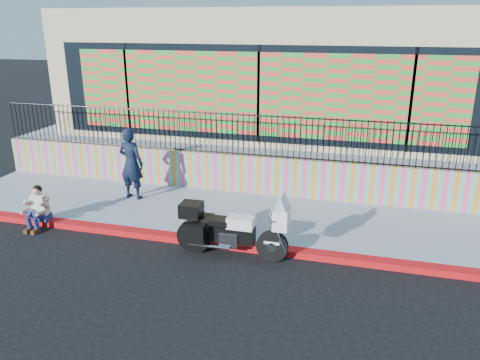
% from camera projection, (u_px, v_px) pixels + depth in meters
% --- Properties ---
extents(ground, '(90.00, 90.00, 0.00)m').
position_uv_depth(ground, '(216.00, 246.00, 10.71)').
color(ground, black).
rests_on(ground, ground).
extents(red_curb, '(16.00, 0.30, 0.15)m').
position_uv_depth(red_curb, '(216.00, 243.00, 10.69)').
color(red_curb, '#B10C15').
rests_on(red_curb, ground).
extents(sidewalk, '(16.00, 3.00, 0.15)m').
position_uv_depth(sidewalk, '(236.00, 215.00, 12.19)').
color(sidewalk, '#878DA3').
rests_on(sidewalk, ground).
extents(mural_wall, '(16.00, 0.20, 1.10)m').
position_uv_depth(mural_wall, '(251.00, 174.00, 13.45)').
color(mural_wall, '#FE4376').
rests_on(mural_wall, sidewalk).
extents(metal_fence, '(15.80, 0.04, 1.20)m').
position_uv_depth(metal_fence, '(251.00, 135.00, 13.08)').
color(metal_fence, black).
rests_on(metal_fence, mural_wall).
extents(elevated_platform, '(16.00, 10.00, 1.25)m').
position_uv_depth(elevated_platform, '(282.00, 136.00, 18.13)').
color(elevated_platform, '#878DA3').
rests_on(elevated_platform, ground).
extents(storefront_building, '(14.00, 8.06, 4.00)m').
position_uv_depth(storefront_building, '(283.00, 68.00, 17.09)').
color(storefront_building, tan).
rests_on(storefront_building, elevated_platform).
extents(police_motorcycle, '(2.45, 0.81, 1.52)m').
position_uv_depth(police_motorcycle, '(230.00, 229.00, 10.08)').
color(police_motorcycle, black).
rests_on(police_motorcycle, ground).
extents(police_officer, '(0.79, 0.58, 2.01)m').
position_uv_depth(police_officer, '(131.00, 163.00, 12.88)').
color(police_officer, black).
rests_on(police_officer, sidewalk).
extents(seated_man, '(0.54, 0.71, 1.06)m').
position_uv_depth(seated_man, '(37.00, 212.00, 11.46)').
color(seated_man, navy).
rests_on(seated_man, ground).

